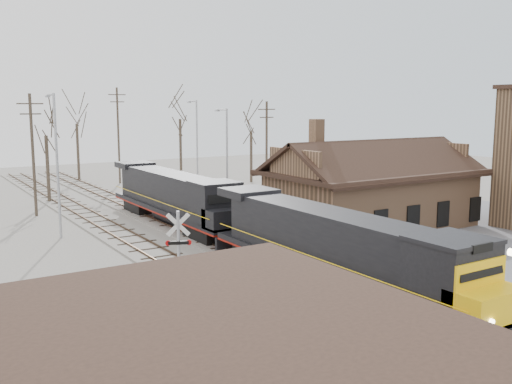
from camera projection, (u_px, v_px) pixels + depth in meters
ground at (361, 304)px, 25.60m from camera, size 140.00×140.00×0.00m
road at (361, 304)px, 25.60m from camera, size 60.00×9.00×0.03m
track_main at (207, 238)px, 38.13m from camera, size 3.40×90.00×0.24m
track_siding at (143, 247)px, 35.76m from camera, size 3.40×90.00×0.24m
depot at (371, 194)px, 41.60m from camera, size 15.20×9.31×7.90m
locomotive_lead at (342, 252)px, 26.41m from camera, size 2.73×18.30×4.06m
locomotive_trailing at (176, 198)px, 41.93m from camera, size 2.73×18.30×3.84m
crossbuck_far at (179, 259)px, 25.83m from camera, size 1.11×0.55×4.16m
streetlight_a at (56, 159)px, 37.68m from camera, size 0.25×2.04×9.64m
streetlight_b at (226, 152)px, 49.33m from camera, size 0.25×2.04×8.58m
streetlight_c at (196, 142)px, 57.70m from camera, size 0.25×2.04×9.37m
utility_pole_a at (33, 153)px, 45.28m from camera, size 2.00×0.24×9.78m
utility_pole_b at (118, 134)px, 64.68m from camera, size 2.00×0.24×10.85m
utility_pole_c at (267, 145)px, 57.79m from camera, size 2.00×0.24×9.26m
tree_b at (45, 124)px, 51.41m from camera, size 4.10×4.10×10.04m
tree_c at (76, 114)px, 66.54m from camera, size 4.49×4.49×10.99m
tree_d at (180, 108)px, 63.39m from camera, size 4.91×4.91×12.02m
tree_e at (251, 123)px, 65.47m from camera, size 3.95×3.95×9.67m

